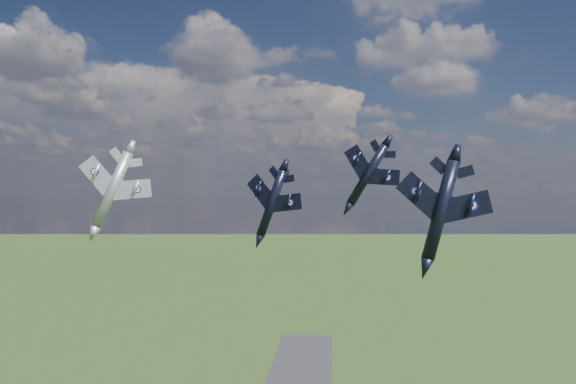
# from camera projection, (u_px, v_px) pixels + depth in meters

# --- Properties ---
(jet_lead_navy) EXTENTS (13.73, 15.54, 5.88)m
(jet_lead_navy) POSITION_uv_depth(u_px,v_px,m) (272.00, 203.00, 74.75)
(jet_lead_navy) COLOR black
(jet_right_navy) EXTENTS (11.44, 14.26, 4.94)m
(jet_right_navy) POSITION_uv_depth(u_px,v_px,m) (441.00, 210.00, 52.24)
(jet_right_navy) COLOR black
(jet_high_navy) EXTENTS (14.21, 17.11, 8.14)m
(jet_high_navy) POSITION_uv_depth(u_px,v_px,m) (368.00, 175.00, 88.70)
(jet_high_navy) COLOR black
(jet_left_silver) EXTENTS (14.96, 17.90, 7.34)m
(jet_left_silver) POSITION_uv_depth(u_px,v_px,m) (112.00, 189.00, 78.83)
(jet_left_silver) COLOR gray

